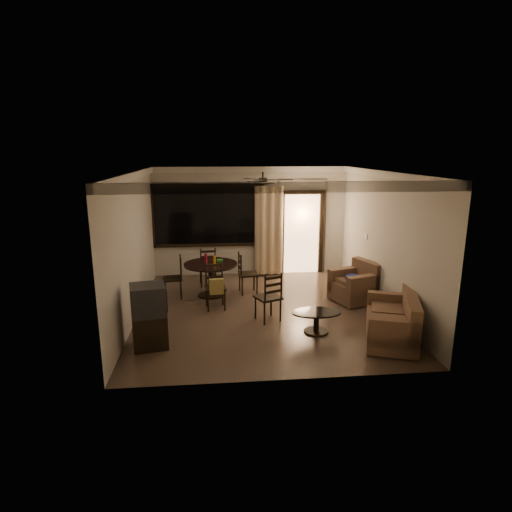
{
  "coord_description": "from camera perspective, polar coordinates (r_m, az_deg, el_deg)",
  "views": [
    {
      "loc": [
        -0.95,
        -8.2,
        3.19
      ],
      "look_at": [
        -0.11,
        0.2,
        1.11
      ],
      "focal_mm": 30.0,
      "sensor_mm": 36.0,
      "label": 1
    }
  ],
  "objects": [
    {
      "name": "dining_table",
      "position": [
        9.61,
        -6.03,
        -1.9
      ],
      "size": [
        1.2,
        1.2,
        0.97
      ],
      "rotation": [
        0.0,
        0.0,
        0.11
      ],
      "color": "black",
      "rests_on": "ground"
    },
    {
      "name": "room_shell",
      "position": [
        10.18,
        3.09,
        6.17
      ],
      "size": [
        5.5,
        6.7,
        5.5
      ],
      "color": "beige",
      "rests_on": "ground"
    },
    {
      "name": "armchair",
      "position": [
        9.55,
        13.23,
        -3.81
      ],
      "size": [
        1.07,
        1.07,
        0.85
      ],
      "rotation": [
        0.0,
        0.0,
        0.34
      ],
      "color": "#452620",
      "rests_on": "ground"
    },
    {
      "name": "dining_chair_west",
      "position": [
        9.66,
        -10.94,
        -3.91
      ],
      "size": [
        0.46,
        0.46,
        0.95
      ],
      "rotation": [
        0.0,
        0.0,
        -1.47
      ],
      "color": "black",
      "rests_on": "ground"
    },
    {
      "name": "dining_chair_east",
      "position": [
        9.81,
        -1.12,
        -3.37
      ],
      "size": [
        0.46,
        0.46,
        0.95
      ],
      "rotation": [
        0.0,
        0.0,
        1.68
      ],
      "color": "black",
      "rests_on": "ground"
    },
    {
      "name": "ground",
      "position": [
        8.85,
        0.85,
        -7.27
      ],
      "size": [
        5.5,
        5.5,
        0.0
      ],
      "primitive_type": "plane",
      "color": "#7F6651",
      "rests_on": "ground"
    },
    {
      "name": "tv_cabinet",
      "position": [
        7.33,
        -14.05,
        -7.78
      ],
      "size": [
        0.65,
        0.61,
        1.07
      ],
      "rotation": [
        0.0,
        0.0,
        0.2
      ],
      "color": "black",
      "rests_on": "ground"
    },
    {
      "name": "dining_chair_south",
      "position": [
        8.88,
        -5.42,
        -5.15
      ],
      "size": [
        0.46,
        0.51,
        0.95
      ],
      "rotation": [
        0.0,
        0.0,
        0.11
      ],
      "color": "black",
      "rests_on": "ground"
    },
    {
      "name": "coffee_table",
      "position": [
        7.83,
        8.06,
        -8.25
      ],
      "size": [
        0.89,
        0.54,
        0.39
      ],
      "rotation": [
        0.0,
        0.0,
        -0.2
      ],
      "color": "black",
      "rests_on": "ground"
    },
    {
      "name": "side_chair",
      "position": [
        8.26,
        1.65,
        -6.69
      ],
      "size": [
        0.57,
        0.57,
        0.98
      ],
      "rotation": [
        0.0,
        0.0,
        3.54
      ],
      "color": "black",
      "rests_on": "ground"
    },
    {
      "name": "dining_chair_north",
      "position": [
        10.45,
        -6.43,
        -2.37
      ],
      "size": [
        0.46,
        0.46,
        0.95
      ],
      "rotation": [
        0.0,
        0.0,
        3.25
      ],
      "color": "black",
      "rests_on": "ground"
    },
    {
      "name": "sofa",
      "position": [
        7.8,
        18.0,
        -8.43
      ],
      "size": [
        1.26,
        1.68,
        0.8
      ],
      "rotation": [
        0.0,
        0.0,
        -0.34
      ],
      "color": "#452620",
      "rests_on": "ground"
    }
  ]
}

